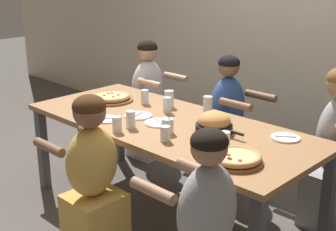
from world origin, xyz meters
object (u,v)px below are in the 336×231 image
empty_plate_d (285,138)px  drinking_glass_h (145,97)px  drinking_glass_g (167,105)px  drinking_glass_d (117,124)px  pizza_board_second (236,158)px  empty_plate_a (107,119)px  diner_far_right (334,156)px  diner_far_left (148,105)px  pizza_board_main (111,97)px  diner_far_center (227,129)px  drinking_glass_c (169,100)px  empty_plate_c (159,123)px  skillet_bowl (214,123)px  cocktail_glass_blue (168,127)px  drinking_glass_e (131,120)px  drinking_glass_f (165,134)px  drinking_glass_b (225,140)px  drinking_glass_a (208,106)px  empty_plate_b (138,116)px  diner_near_center (93,183)px

empty_plate_d → drinking_glass_h: bearing=-175.3°
drinking_glass_g → drinking_glass_d: bearing=-84.0°
pizza_board_second → empty_plate_a: pizza_board_second is taller
diner_far_right → diner_far_left: 1.89m
pizza_board_main → diner_far_center: diner_far_center is taller
drinking_glass_c → drinking_glass_h: drinking_glass_c is taller
drinking_glass_c → diner_far_left: 0.85m
pizza_board_main → empty_plate_d: pizza_board_main is taller
empty_plate_a → empty_plate_c: (0.33, 0.21, -0.00)m
skillet_bowl → drinking_glass_g: bearing=170.2°
pizza_board_main → diner_far_left: (-0.22, 0.63, -0.24)m
pizza_board_second → diner_far_left: bearing=151.4°
cocktail_glass_blue → diner_far_right: (0.79, 0.86, -0.24)m
drinking_glass_c → drinking_glass_d: 0.68m
empty_plate_d → cocktail_glass_blue: 0.78m
drinking_glass_e → drinking_glass_f: drinking_glass_e is taller
diner_far_right → empty_plate_d: bearing=-22.8°
empty_plate_a → drinking_glass_c: drinking_glass_c is taller
drinking_glass_b → drinking_glass_f: bearing=-154.1°
pizza_board_main → drinking_glass_a: bearing=20.5°
drinking_glass_b → drinking_glass_h: size_ratio=0.93×
pizza_board_main → empty_plate_a: pizza_board_main is taller
drinking_glass_e → drinking_glass_f: 0.35m
diner_far_center → drinking_glass_e: bearing=-6.4°
empty_plate_b → drinking_glass_b: (0.85, -0.05, 0.05)m
diner_far_center → diner_far_left: size_ratio=0.99×
drinking_glass_e → diner_far_center: diner_far_center is taller
drinking_glass_d → drinking_glass_g: bearing=96.0°
drinking_glass_g → empty_plate_d: bearing=8.5°
skillet_bowl → empty_plate_b: skillet_bowl is taller
empty_plate_d → drinking_glass_a: size_ratio=1.44×
diner_far_left → diner_near_center: bearing=34.4°
empty_plate_b → cocktail_glass_blue: cocktail_glass_blue is taller
empty_plate_a → empty_plate_c: bearing=32.3°
drinking_glass_c → drinking_glass_e: drinking_glass_c is taller
empty_plate_c → drinking_glass_a: drinking_glass_a is taller
skillet_bowl → empty_plate_d: 0.48m
empty_plate_a → drinking_glass_f: 0.61m
drinking_glass_a → drinking_glass_d: (-0.17, -0.75, -0.00)m
pizza_board_second → drinking_glass_e: size_ratio=2.56×
drinking_glass_c → skillet_bowl: bearing=-18.5°
skillet_bowl → drinking_glass_d: skillet_bowl is taller
cocktail_glass_blue → empty_plate_a: bearing=-167.8°
empty_plate_c → cocktail_glass_blue: cocktail_glass_blue is taller
drinking_glass_d → diner_far_left: diner_far_left is taller
skillet_bowl → diner_far_left: bearing=154.4°
cocktail_glass_blue → drinking_glass_c: drinking_glass_c is taller
diner_far_center → diner_near_center: 1.39m
drinking_glass_a → diner_far_left: bearing=161.7°
empty_plate_b → empty_plate_c: same height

